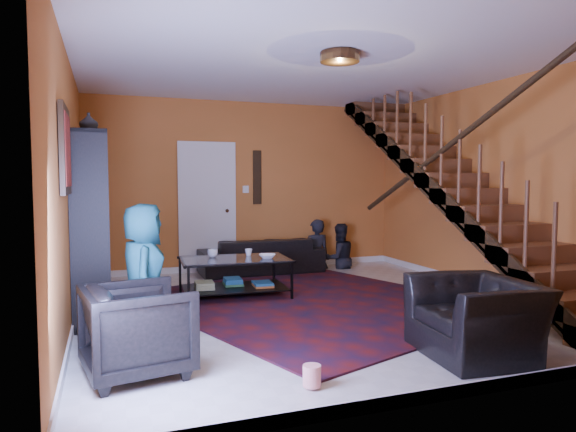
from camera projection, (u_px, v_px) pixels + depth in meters
name	position (u px, v px, depth m)	size (l,w,h in m)	color
floor	(309.00, 306.00, 6.11)	(5.50, 5.50, 0.00)	beige
room	(181.00, 288.00, 6.91)	(5.50, 5.50, 5.50)	#C86C2C
staircase	(460.00, 188.00, 6.72)	(0.95, 5.02, 3.18)	brown
bookshelf	(93.00, 228.00, 5.80)	(0.35, 1.80, 2.00)	black
door	(207.00, 209.00, 8.37)	(0.82, 0.05, 2.05)	silver
framed_picture	(65.00, 150.00, 4.28)	(0.04, 0.74, 0.74)	maroon
wall_hanging	(257.00, 177.00, 8.62)	(0.14, 0.03, 0.90)	black
ceiling_fixture	(340.00, 57.00, 5.17)	(0.40, 0.40, 0.10)	#3F2814
rug	(313.00, 302.00, 6.30)	(3.34, 3.81, 0.02)	#490E0D
sofa	(261.00, 256.00, 8.28)	(1.96, 0.76, 0.57)	black
armchair_left	(138.00, 330.00, 3.95)	(0.75, 0.78, 0.71)	black
armchair_right	(476.00, 318.00, 4.39)	(1.00, 0.87, 0.65)	black
person_adult_a	(316.00, 257.00, 8.66)	(0.47, 0.31, 1.30)	black
person_adult_b	(339.00, 259.00, 8.81)	(0.59, 0.46, 1.21)	black
person_child	(144.00, 274.00, 4.66)	(0.63, 0.41, 1.29)	#17495A
coffee_table	(235.00, 275.00, 6.53)	(1.39, 0.88, 0.51)	black
cup_a	(213.00, 253.00, 6.61)	(0.13, 0.13, 0.10)	#999999
cup_b	(249.00, 252.00, 6.75)	(0.09, 0.09, 0.09)	#999999
bowl	(267.00, 256.00, 6.51)	(0.21, 0.21, 0.05)	#999999
vase	(89.00, 122.00, 5.25)	(0.18, 0.18, 0.19)	#999999
popcorn_bucket	(312.00, 376.00, 3.69)	(0.13, 0.13, 0.15)	red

